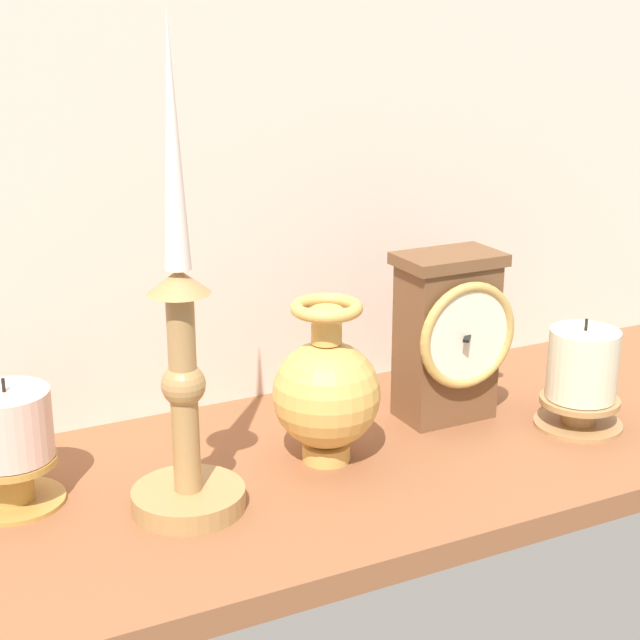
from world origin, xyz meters
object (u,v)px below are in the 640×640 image
Objects in this scene: candlestick_tall_left at (183,374)px; pillar_candle_front at (582,378)px; mantel_clock at (449,335)px; pillar_candle_near_clock at (9,442)px; brass_vase_bulbous at (325,390)px.

pillar_candle_front is at bearing -1.98° from candlestick_tall_left.
pillar_candle_near_clock is (-43.65, 1.20, -3.32)cm from mantel_clock.
candlestick_tall_left reaches higher than mantel_clock.
mantel_clock is 43.79cm from pillar_candle_near_clock.
brass_vase_bulbous reaches higher than pillar_candle_near_clock.
brass_vase_bulbous is at bearing 12.78° from candlestick_tall_left.
mantel_clock is 1.12× the size of brass_vase_bulbous.
candlestick_tall_left is (-30.54, -6.49, 3.27)cm from mantel_clock.
pillar_candle_front is (41.45, -1.44, -7.13)cm from candlestick_tall_left.
pillar_candle_near_clock is at bearing 149.60° from candlestick_tall_left.
pillar_candle_front is at bearing -36.00° from mantel_clock.
pillar_candle_near_clock is at bearing 178.43° from mantel_clock.
pillar_candle_front is 55.32cm from pillar_candle_near_clock.
brass_vase_bulbous is 1.36× the size of pillar_candle_near_clock.
mantel_clock is 14.03cm from pillar_candle_front.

